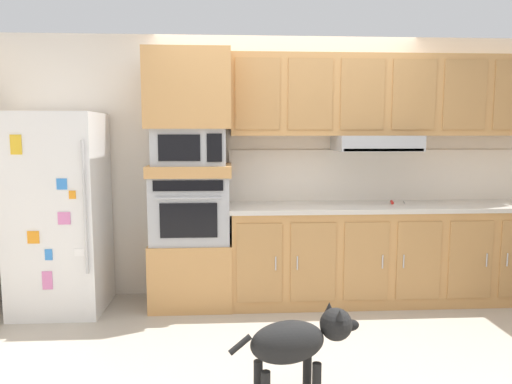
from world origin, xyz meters
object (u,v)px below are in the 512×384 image
(built_in_oven, at_px, (191,208))
(screwdriver, at_px, (393,202))
(refrigerator, at_px, (60,213))
(dog, at_px, (298,341))
(microwave, at_px, (190,147))

(built_in_oven, height_order, screwdriver, built_in_oven)
(built_in_oven, distance_m, screwdriver, 1.90)
(refrigerator, xyz_separation_m, dog, (1.90, -1.66, -0.50))
(microwave, distance_m, screwdriver, 1.97)
(microwave, relative_size, dog, 0.80)
(screwdriver, height_order, dog, screwdriver)
(microwave, height_order, screwdriver, microwave)
(built_in_oven, xyz_separation_m, microwave, (0.00, -0.00, 0.56))
(built_in_oven, height_order, microwave, microwave)
(refrigerator, relative_size, built_in_oven, 2.51)
(microwave, bearing_deg, built_in_oven, 179.23)
(built_in_oven, bearing_deg, microwave, -0.77)
(screwdriver, bearing_deg, built_in_oven, -178.69)
(refrigerator, bearing_deg, dog, -41.16)
(microwave, xyz_separation_m, dog, (0.74, -1.73, -1.08))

